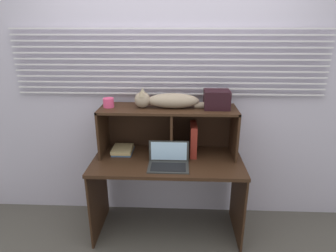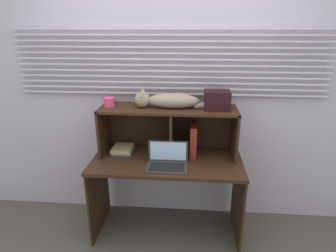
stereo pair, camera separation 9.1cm
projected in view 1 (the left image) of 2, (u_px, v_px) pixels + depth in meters
ground_plane at (167, 243)px, 2.58m from camera, size 4.40×4.40×0.00m
back_panel_with_blinds at (169, 96)px, 2.67m from camera, size 4.40×0.08×2.50m
desk at (167, 175)px, 2.56m from camera, size 1.33×0.64×0.76m
hutch_shelf_unit at (169, 121)px, 2.55m from camera, size 1.21×0.36×0.44m
cat at (168, 100)px, 2.45m from camera, size 0.80×0.16×0.17m
laptop at (169, 161)px, 2.38m from camera, size 0.34×0.22×0.20m
binder_upright at (193, 139)px, 2.56m from camera, size 0.06×0.24×0.29m
book_stack at (123, 150)px, 2.63m from camera, size 0.19×0.23×0.05m
small_basket at (109, 103)px, 2.48m from camera, size 0.09×0.09×0.08m
storage_box at (217, 99)px, 2.43m from camera, size 0.22×0.18×0.16m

